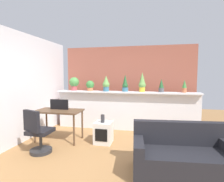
{
  "coord_description": "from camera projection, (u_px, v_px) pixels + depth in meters",
  "views": [
    {
      "loc": [
        0.74,
        -3.16,
        1.59
      ],
      "look_at": [
        -0.26,
        1.4,
        1.19
      ],
      "focal_mm": 29.02,
      "sensor_mm": 36.0,
      "label": 1
    }
  ],
  "objects": [
    {
      "name": "potted_plant_5",
      "position": [
        161.0,
        86.0,
        4.98
      ],
      "size": [
        0.14,
        0.14,
        0.37
      ],
      "color": "#4C4C51",
      "rests_on": "plant_shelf"
    },
    {
      "name": "vase_on_shelf",
      "position": [
        103.0,
        119.0,
        4.19
      ],
      "size": [
        0.09,
        0.09,
        0.19
      ],
      "primitive_type": "cylinder",
      "color": "#2D2D33",
      "rests_on": "side_cube_shelf"
    },
    {
      "name": "potted_plant_2",
      "position": [
        106.0,
        84.0,
        5.25
      ],
      "size": [
        0.2,
        0.2,
        0.46
      ],
      "color": "#386B84",
      "rests_on": "plant_shelf"
    },
    {
      "name": "side_wall_left",
      "position": [
        16.0,
        88.0,
        4.14
      ],
      "size": [
        0.12,
        4.4,
        2.6
      ],
      "primitive_type": "cube",
      "color": "silver",
      "rests_on": "ground"
    },
    {
      "name": "potted_plant_6",
      "position": [
        184.0,
        86.0,
        4.84
      ],
      "size": [
        0.12,
        0.12,
        0.34
      ],
      "color": "#C66B42",
      "rests_on": "plant_shelf"
    },
    {
      "name": "potted_plant_3",
      "position": [
        125.0,
        84.0,
        5.19
      ],
      "size": [
        0.17,
        0.17,
        0.49
      ],
      "color": "#386B84",
      "rests_on": "plant_shelf"
    },
    {
      "name": "brick_wall_behind",
      "position": [
        128.0,
        86.0,
        5.79
      ],
      "size": [
        4.09,
        0.1,
        2.5
      ],
      "primitive_type": "cube",
      "color": "#9E5442",
      "rests_on": "ground"
    },
    {
      "name": "tv_monitor",
      "position": [
        59.0,
        104.0,
        4.46
      ],
      "size": [
        0.47,
        0.04,
        0.25
      ],
      "primitive_type": "cube",
      "color": "black",
      "rests_on": "desk"
    },
    {
      "name": "side_cube_shelf",
      "position": [
        103.0,
        133.0,
        4.25
      ],
      "size": [
        0.4,
        0.41,
        0.5
      ],
      "color": "silver",
      "rests_on": "ground"
    },
    {
      "name": "office_chair",
      "position": [
        38.0,
        135.0,
        3.66
      ],
      "size": [
        0.51,
        0.51,
        0.91
      ],
      "color": "#262628",
      "rests_on": "ground"
    },
    {
      "name": "desk",
      "position": [
        59.0,
        113.0,
        4.4
      ],
      "size": [
        1.1,
        0.6,
        0.75
      ],
      "color": "brown",
      "rests_on": "ground"
    },
    {
      "name": "potted_plant_4",
      "position": [
        142.0,
        83.0,
        5.08
      ],
      "size": [
        0.2,
        0.2,
        0.55
      ],
      "color": "gold",
      "rests_on": "plant_shelf"
    },
    {
      "name": "ground_plane",
      "position": [
        110.0,
        161.0,
        3.37
      ],
      "size": [
        12.0,
        12.0,
        0.0
      ],
      "primitive_type": "plane",
      "color": "#9E7042"
    },
    {
      "name": "potted_plant_1",
      "position": [
        90.0,
        85.0,
        5.42
      ],
      "size": [
        0.24,
        0.24,
        0.31
      ],
      "color": "#C66B42",
      "rests_on": "plant_shelf"
    },
    {
      "name": "plant_shelf",
      "position": [
        125.0,
        92.0,
        5.18
      ],
      "size": [
        4.09,
        0.35,
        0.04
      ],
      "primitive_type": "cube",
      "color": "silver",
      "rests_on": "divider_wall"
    },
    {
      "name": "potted_plant_0",
      "position": [
        74.0,
        83.0,
        5.53
      ],
      "size": [
        0.3,
        0.3,
        0.41
      ],
      "color": "#B7474C",
      "rests_on": "plant_shelf"
    },
    {
      "name": "couch",
      "position": [
        182.0,
        157.0,
        2.9
      ],
      "size": [
        1.63,
        0.9,
        0.8
      ],
      "color": "black",
      "rests_on": "ground"
    },
    {
      "name": "divider_wall",
      "position": [
        125.0,
        111.0,
        5.27
      ],
      "size": [
        4.09,
        0.16,
        1.09
      ],
      "primitive_type": "cube",
      "color": "silver",
      "rests_on": "ground"
    }
  ]
}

